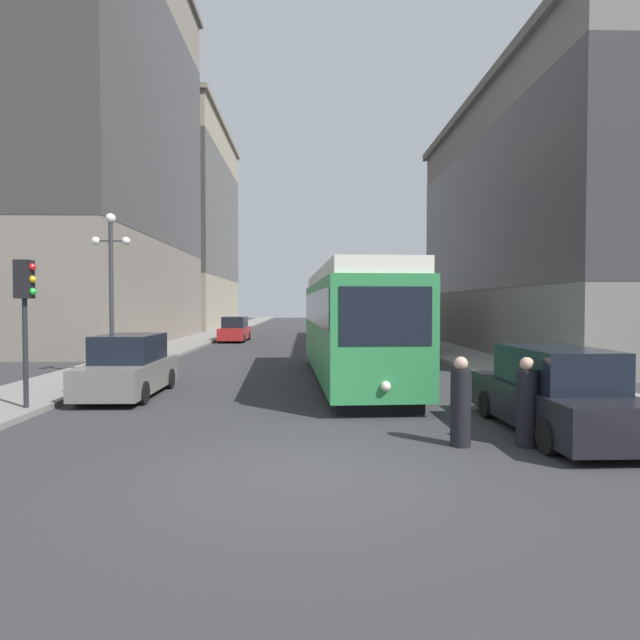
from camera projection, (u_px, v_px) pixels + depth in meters
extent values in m
plane|color=#303033|center=(304.00, 473.00, 8.42)|extent=(200.00, 200.00, 0.00)
cube|color=gray|center=(218.00, 333.00, 48.18)|extent=(3.07, 120.00, 0.15)
cube|color=gray|center=(393.00, 333.00, 48.60)|extent=(3.07, 120.00, 0.15)
cube|color=black|center=(351.00, 376.00, 18.52)|extent=(2.73, 11.53, 0.35)
cube|color=#2D8447|center=(351.00, 328.00, 18.47)|extent=(3.16, 12.54, 3.10)
cube|color=black|center=(351.00, 308.00, 18.45)|extent=(3.17, 12.05, 1.08)
cube|color=silver|center=(351.00, 277.00, 18.42)|extent=(2.94, 12.29, 0.44)
cube|color=black|center=(385.00, 316.00, 12.28)|extent=(2.21, 0.18, 1.40)
sphere|color=#F2EACC|center=(386.00, 386.00, 12.26)|extent=(0.24, 0.24, 0.24)
cube|color=black|center=(391.00, 345.00, 32.89)|extent=(2.31, 11.81, 0.35)
cube|color=#B7B7BA|center=(392.00, 318.00, 32.84)|extent=(2.71, 12.84, 3.10)
cube|color=black|center=(392.00, 309.00, 32.83)|extent=(2.73, 12.33, 1.30)
cube|color=black|center=(414.00, 315.00, 26.45)|extent=(2.30, 0.11, 1.71)
cylinder|color=black|center=(220.00, 338.00, 37.08)|extent=(0.19, 0.64, 0.64)
cylinder|color=black|center=(226.00, 336.00, 39.98)|extent=(0.19, 0.64, 0.64)
cylinder|color=black|center=(244.00, 338.00, 37.10)|extent=(0.19, 0.64, 0.64)
cylinder|color=black|center=(249.00, 336.00, 39.99)|extent=(0.19, 0.64, 0.64)
cube|color=maroon|center=(235.00, 333.00, 38.53)|extent=(1.88, 4.70, 0.84)
cube|color=black|center=(235.00, 322.00, 38.62)|extent=(1.63, 2.60, 0.80)
cylinder|color=black|center=(80.00, 393.00, 14.15)|extent=(0.18, 0.64, 0.64)
cylinder|color=black|center=(117.00, 379.00, 16.89)|extent=(0.18, 0.64, 0.64)
cylinder|color=black|center=(143.00, 393.00, 14.19)|extent=(0.18, 0.64, 0.64)
cylinder|color=black|center=(170.00, 379.00, 16.93)|extent=(0.18, 0.64, 0.64)
cube|color=slate|center=(129.00, 376.00, 15.53)|extent=(1.81, 4.43, 0.84)
cube|color=black|center=(130.00, 348.00, 15.62)|extent=(1.59, 2.44, 0.80)
cylinder|color=black|center=(556.00, 404.00, 12.61)|extent=(0.19, 0.64, 0.64)
cylinder|color=black|center=(640.00, 436.00, 9.53)|extent=(0.19, 0.64, 0.64)
cylinder|color=black|center=(486.00, 404.00, 12.54)|extent=(0.19, 0.64, 0.64)
cylinder|color=black|center=(548.00, 437.00, 9.45)|extent=(0.19, 0.64, 0.64)
cube|color=black|center=(553.00, 405.00, 11.02)|extent=(1.88, 5.01, 0.84)
cube|color=black|center=(556.00, 367.00, 10.87)|extent=(1.63, 2.76, 0.80)
cylinder|color=black|center=(461.00, 408.00, 10.02)|extent=(0.39, 0.39, 1.47)
sphere|color=tan|center=(461.00, 363.00, 10.00)|extent=(0.26, 0.26, 0.26)
cylinder|color=black|center=(526.00, 408.00, 9.99)|extent=(0.38, 0.38, 1.46)
sphere|color=tan|center=(527.00, 364.00, 9.96)|extent=(0.26, 0.26, 0.26)
cylinder|color=#232328|center=(25.00, 334.00, 12.97)|extent=(0.12, 0.12, 3.66)
cube|color=black|center=(24.00, 279.00, 12.93)|extent=(0.36, 0.36, 0.95)
sphere|color=red|center=(32.00, 267.00, 12.93)|extent=(0.18, 0.18, 0.18)
sphere|color=gold|center=(32.00, 279.00, 12.94)|extent=(0.18, 0.18, 0.18)
sphere|color=green|center=(33.00, 292.00, 12.95)|extent=(0.18, 0.18, 0.18)
cylinder|color=#333338|center=(111.00, 299.00, 19.27)|extent=(0.16, 0.16, 5.57)
sphere|color=white|center=(111.00, 218.00, 19.18)|extent=(0.36, 0.36, 0.36)
sphere|color=white|center=(96.00, 241.00, 19.19)|extent=(0.31, 0.31, 0.31)
sphere|color=white|center=(126.00, 241.00, 19.22)|extent=(0.31, 0.31, 0.31)
cube|color=#333338|center=(111.00, 241.00, 19.20)|extent=(1.10, 0.06, 0.06)
cube|color=slate|center=(52.00, 142.00, 35.83)|extent=(15.48, 23.24, 27.73)
cube|color=#3D3838|center=(52.00, 121.00, 35.79)|extent=(15.52, 23.28, 16.64)
cube|color=gray|center=(161.00, 229.00, 61.76)|extent=(15.09, 23.92, 23.20)
cube|color=#494440|center=(161.00, 219.00, 61.73)|extent=(15.13, 23.96, 13.92)
cube|color=gray|center=(160.00, 128.00, 61.42)|extent=(15.69, 24.52, 0.50)
cube|color=slate|center=(574.00, 228.00, 29.83)|extent=(11.44, 23.74, 14.10)
cube|color=#383538|center=(574.00, 216.00, 29.81)|extent=(11.48, 23.78, 8.46)
cube|color=#5F5B56|center=(576.00, 99.00, 29.62)|extent=(12.04, 24.34, 0.50)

